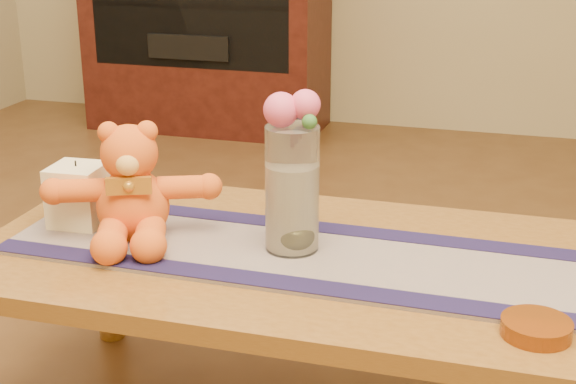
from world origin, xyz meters
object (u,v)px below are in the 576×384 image
(pillar_candle, at_px, (78,195))
(glass_vase, at_px, (292,189))
(amber_dish, at_px, (536,328))
(bronze_ball, at_px, (294,235))
(teddy_bear, at_px, (131,183))

(pillar_candle, bearing_deg, glass_vase, -0.70)
(pillar_candle, distance_m, amber_dish, 1.01)
(bronze_ball, height_order, amber_dish, bronze_ball)
(pillar_candle, xyz_separation_m, glass_vase, (0.49, -0.01, 0.06))
(pillar_candle, relative_size, amber_dish, 1.12)
(pillar_candle, relative_size, glass_vase, 0.51)
(glass_vase, distance_m, bronze_ball, 0.09)
(pillar_candle, height_order, amber_dish, pillar_candle)
(glass_vase, bearing_deg, amber_dish, -24.47)
(pillar_candle, bearing_deg, amber_dish, -13.08)
(teddy_bear, height_order, bronze_ball, teddy_bear)
(teddy_bear, distance_m, amber_dish, 0.86)
(glass_vase, relative_size, amber_dish, 2.19)
(teddy_bear, xyz_separation_m, bronze_ball, (0.35, 0.01, -0.08))
(pillar_candle, height_order, glass_vase, glass_vase)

